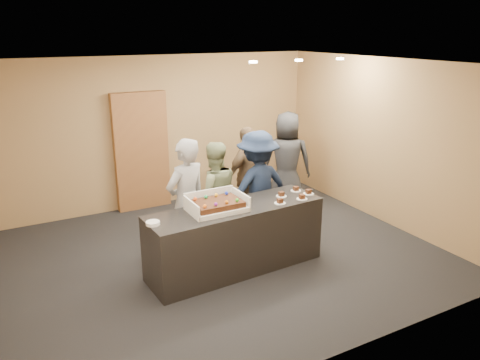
{
  "coord_description": "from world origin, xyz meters",
  "views": [
    {
      "loc": [
        -2.67,
        -5.49,
        3.12
      ],
      "look_at": [
        0.31,
        0.0,
        1.1
      ],
      "focal_mm": 35.0,
      "sensor_mm": 36.0,
      "label": 1
    }
  ],
  "objects_px": {
    "person_sage_man": "(214,194)",
    "person_dark_suit": "(287,161)",
    "person_server_grey": "(187,203)",
    "person_brown_extra": "(248,175)",
    "sheet_cake": "(217,203)",
    "storage_cabinet": "(141,152)",
    "plate_stack": "(153,223)",
    "person_navy_man": "(257,187)",
    "serving_counter": "(236,238)",
    "cake_box": "(216,206)"
  },
  "relations": [
    {
      "from": "cake_box",
      "to": "person_sage_man",
      "type": "bearing_deg",
      "value": 66.34
    },
    {
      "from": "cake_box",
      "to": "person_server_grey",
      "type": "xyz_separation_m",
      "value": [
        -0.22,
        0.46,
        -0.06
      ]
    },
    {
      "from": "storage_cabinet",
      "to": "person_server_grey",
      "type": "distance_m",
      "value": 2.36
    },
    {
      "from": "plate_stack",
      "to": "person_brown_extra",
      "type": "xyz_separation_m",
      "value": [
        2.1,
        1.41,
        -0.1
      ]
    },
    {
      "from": "serving_counter",
      "to": "storage_cabinet",
      "type": "height_order",
      "value": "storage_cabinet"
    },
    {
      "from": "cake_box",
      "to": "person_sage_man",
      "type": "relative_size",
      "value": 0.46
    },
    {
      "from": "person_brown_extra",
      "to": "person_dark_suit",
      "type": "height_order",
      "value": "person_dark_suit"
    },
    {
      "from": "person_navy_man",
      "to": "person_brown_extra",
      "type": "height_order",
      "value": "person_navy_man"
    },
    {
      "from": "cake_box",
      "to": "person_navy_man",
      "type": "height_order",
      "value": "person_navy_man"
    },
    {
      "from": "sheet_cake",
      "to": "person_brown_extra",
      "type": "xyz_separation_m",
      "value": [
        1.23,
        1.36,
        -0.18
      ]
    },
    {
      "from": "storage_cabinet",
      "to": "plate_stack",
      "type": "relative_size",
      "value": 12.56
    },
    {
      "from": "sheet_cake",
      "to": "person_dark_suit",
      "type": "distance_m",
      "value": 2.67
    },
    {
      "from": "serving_counter",
      "to": "person_dark_suit",
      "type": "bearing_deg",
      "value": 37.12
    },
    {
      "from": "person_server_grey",
      "to": "person_sage_man",
      "type": "bearing_deg",
      "value": -166.99
    },
    {
      "from": "cake_box",
      "to": "plate_stack",
      "type": "xyz_separation_m",
      "value": [
        -0.87,
        -0.08,
        -0.03
      ]
    },
    {
      "from": "sheet_cake",
      "to": "person_navy_man",
      "type": "bearing_deg",
      "value": 33.14
    },
    {
      "from": "person_server_grey",
      "to": "person_brown_extra",
      "type": "distance_m",
      "value": 1.7
    },
    {
      "from": "plate_stack",
      "to": "person_sage_man",
      "type": "distance_m",
      "value": 1.53
    },
    {
      "from": "cake_box",
      "to": "person_sage_man",
      "type": "xyz_separation_m",
      "value": [
        0.36,
        0.82,
        -0.15
      ]
    },
    {
      "from": "cake_box",
      "to": "sheet_cake",
      "type": "distance_m",
      "value": 0.06
    },
    {
      "from": "serving_counter",
      "to": "person_brown_extra",
      "type": "height_order",
      "value": "person_brown_extra"
    },
    {
      "from": "storage_cabinet",
      "to": "person_brown_extra",
      "type": "bearing_deg",
      "value": -47.93
    },
    {
      "from": "storage_cabinet",
      "to": "person_server_grey",
      "type": "relative_size",
      "value": 1.18
    },
    {
      "from": "person_sage_man",
      "to": "person_dark_suit",
      "type": "height_order",
      "value": "person_dark_suit"
    },
    {
      "from": "person_server_grey",
      "to": "cake_box",
      "type": "bearing_deg",
      "value": 97.29
    },
    {
      "from": "serving_counter",
      "to": "person_brown_extra",
      "type": "relative_size",
      "value": 1.47
    },
    {
      "from": "person_server_grey",
      "to": "person_navy_man",
      "type": "relative_size",
      "value": 1.03
    },
    {
      "from": "storage_cabinet",
      "to": "cake_box",
      "type": "bearing_deg",
      "value": -87.76
    },
    {
      "from": "person_sage_man",
      "to": "person_dark_suit",
      "type": "xyz_separation_m",
      "value": [
        1.79,
        0.74,
        0.09
      ]
    },
    {
      "from": "sheet_cake",
      "to": "person_brown_extra",
      "type": "distance_m",
      "value": 1.84
    },
    {
      "from": "person_navy_man",
      "to": "person_dark_suit",
      "type": "height_order",
      "value": "person_dark_suit"
    },
    {
      "from": "person_sage_man",
      "to": "storage_cabinet",
      "type": "bearing_deg",
      "value": -67.28
    },
    {
      "from": "serving_counter",
      "to": "plate_stack",
      "type": "xyz_separation_m",
      "value": [
        -1.14,
        -0.05,
        0.47
      ]
    },
    {
      "from": "storage_cabinet",
      "to": "person_sage_man",
      "type": "distance_m",
      "value": 2.07
    },
    {
      "from": "person_server_grey",
      "to": "person_sage_man",
      "type": "height_order",
      "value": "person_server_grey"
    },
    {
      "from": "sheet_cake",
      "to": "person_server_grey",
      "type": "bearing_deg",
      "value": 114.56
    },
    {
      "from": "serving_counter",
      "to": "storage_cabinet",
      "type": "bearing_deg",
      "value": 94.53
    },
    {
      "from": "person_brown_extra",
      "to": "person_dark_suit",
      "type": "bearing_deg",
      "value": 177.62
    },
    {
      "from": "person_navy_man",
      "to": "cake_box",
      "type": "bearing_deg",
      "value": 28.62
    },
    {
      "from": "storage_cabinet",
      "to": "person_sage_man",
      "type": "xyz_separation_m",
      "value": [
        0.47,
        -2.0,
        -0.26
      ]
    },
    {
      "from": "cake_box",
      "to": "person_server_grey",
      "type": "bearing_deg",
      "value": 115.86
    },
    {
      "from": "person_sage_man",
      "to": "person_navy_man",
      "type": "distance_m",
      "value": 0.66
    },
    {
      "from": "plate_stack",
      "to": "person_sage_man",
      "type": "relative_size",
      "value": 0.11
    },
    {
      "from": "serving_counter",
      "to": "person_server_grey",
      "type": "bearing_deg",
      "value": 132.25
    },
    {
      "from": "person_server_grey",
      "to": "person_sage_man",
      "type": "distance_m",
      "value": 0.69
    },
    {
      "from": "plate_stack",
      "to": "person_navy_man",
      "type": "xyz_separation_m",
      "value": [
        1.85,
        0.69,
        -0.06
      ]
    },
    {
      "from": "person_server_grey",
      "to": "person_brown_extra",
      "type": "bearing_deg",
      "value": -167.7
    },
    {
      "from": "plate_stack",
      "to": "person_brown_extra",
      "type": "height_order",
      "value": "person_brown_extra"
    },
    {
      "from": "person_server_grey",
      "to": "person_brown_extra",
      "type": "relative_size",
      "value": 1.09
    },
    {
      "from": "person_navy_man",
      "to": "person_brown_extra",
      "type": "distance_m",
      "value": 0.76
    }
  ]
}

